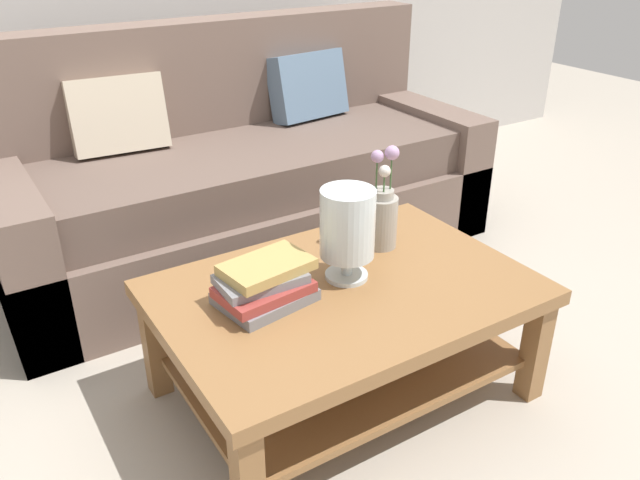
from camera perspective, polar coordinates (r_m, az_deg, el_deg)
ground_plane at (r=2.59m, az=-0.66°, el=-8.30°), size 10.00×10.00×0.00m
couch at (r=3.10m, az=-6.83°, el=5.39°), size 2.26×0.90×1.06m
coffee_table at (r=2.13m, az=1.99°, el=-6.79°), size 1.18×0.82×0.43m
book_stack_main at (r=1.96m, az=-4.92°, el=-3.93°), size 0.31×0.25×0.13m
glass_hurricane_vase at (r=2.03m, az=2.43°, el=1.19°), size 0.18×0.18×0.31m
flower_pitcher at (r=2.27m, az=5.47°, el=2.29°), size 0.11×0.11×0.37m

